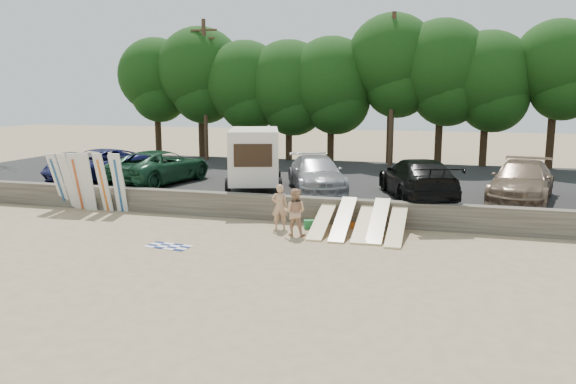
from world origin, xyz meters
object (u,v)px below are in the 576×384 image
object	(u,v)px
car_2	(316,174)
car_3	(418,178)
beachgoer_b	(295,212)
cooler	(309,224)
box_trailer	(254,155)
car_4	(522,181)
car_1	(160,167)
beachgoer_a	(280,207)
car_0	(97,165)

from	to	relation	value
car_2	car_3	world-z (taller)	car_3
beachgoer_b	cooler	distance (m)	1.38
car_3	box_trailer	bearing A→B (deg)	-21.14
car_2	car_4	distance (m)	8.60
car_1	beachgoer_a	xyz separation A→B (m)	(7.54, -4.76, -0.65)
car_1	car_4	xyz separation A→B (m)	(16.45, -0.11, -0.00)
car_0	car_1	bearing A→B (deg)	18.31
car_3	beachgoer_a	size ratio (longest dim) A/B	3.36
car_1	car_0	bearing A→B (deg)	9.89
beachgoer_a	beachgoer_b	bearing A→B (deg)	124.68
car_0	beachgoer_b	world-z (taller)	car_0
car_3	car_4	world-z (taller)	car_3
car_4	beachgoer_a	distance (m)	10.07
car_2	car_4	world-z (taller)	car_4
car_1	beachgoer_b	distance (m)	10.03
box_trailer	car_1	size ratio (longest dim) A/B	0.82
box_trailer	beachgoer_b	size ratio (longest dim) A/B	2.77
box_trailer	car_3	world-z (taller)	box_trailer
car_1	car_2	bearing A→B (deg)	-170.70
car_3	beachgoer_a	distance (m)	6.33
car_1	beachgoer_b	bearing A→B (deg)	156.12
car_1	car_4	bearing A→B (deg)	-170.63
car_4	car_2	bearing A→B (deg)	-168.33
car_2	box_trailer	bearing A→B (deg)	162.41
car_0	beachgoer_b	bearing A→B (deg)	-6.88
car_3	beachgoer_b	size ratio (longest dim) A/B	3.36
beachgoer_a	car_3	bearing A→B (deg)	-150.06
car_2	beachgoer_b	bearing A→B (deg)	-107.38
car_3	cooler	distance (m)	5.45
car_4	box_trailer	bearing A→B (deg)	-167.04
beachgoer_a	beachgoer_b	xyz separation A→B (m)	(0.79, -0.78, 0.00)
car_0	car_2	size ratio (longest dim) A/B	1.05
car_1	cooler	size ratio (longest dim) A/B	15.26
car_4	beachgoer_b	xyz separation A→B (m)	(-8.11, -5.43, -0.65)
beachgoer_b	beachgoer_a	bearing A→B (deg)	-47.32
car_4	beachgoer_b	world-z (taller)	car_4
car_2	car_0	bearing A→B (deg)	157.32
car_4	car_0	bearing A→B (deg)	-168.30
box_trailer	car_3	bearing A→B (deg)	-20.69
box_trailer	car_0	distance (m)	8.54
box_trailer	beachgoer_a	xyz separation A→B (m)	(2.55, -4.46, -1.38)
car_0	box_trailer	bearing A→B (deg)	16.18
beachgoer_a	car_2	bearing A→B (deg)	-104.34
car_0	cooler	world-z (taller)	car_0
beachgoer_a	cooler	world-z (taller)	beachgoer_a
box_trailer	beachgoer_b	bearing A→B (deg)	-75.31
car_1	car_3	xyz separation A→B (m)	(12.33, -0.67, 0.03)
box_trailer	car_4	bearing A→B (deg)	-16.87
car_0	beachgoer_a	xyz separation A→B (m)	(11.06, -4.75, -0.62)
car_2	car_3	xyz separation A→B (m)	(4.48, -0.61, 0.07)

